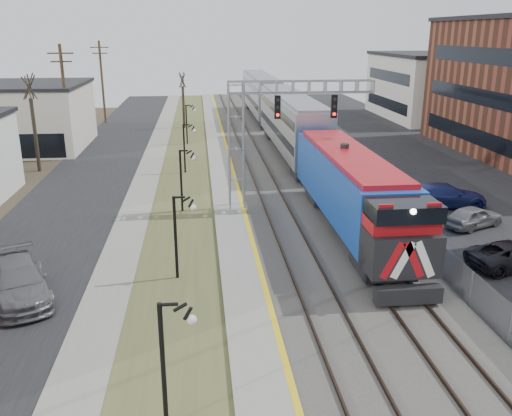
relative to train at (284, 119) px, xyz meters
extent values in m
cube|color=black|center=(-17.00, -11.87, -2.86)|extent=(7.00, 120.00, 0.04)
cube|color=gray|center=(-12.50, -11.87, -2.84)|extent=(2.00, 120.00, 0.08)
cube|color=#49522B|center=(-9.50, -11.87, -2.85)|extent=(4.00, 120.00, 0.06)
cube|color=gray|center=(-6.50, -11.87, -2.76)|extent=(2.00, 120.00, 0.24)
cube|color=#595651|center=(-1.50, -11.87, -2.78)|extent=(8.00, 120.00, 0.20)
cube|color=black|center=(10.50, -11.87, -2.86)|extent=(16.00, 120.00, 0.04)
cube|color=gold|center=(-5.62, -11.87, -2.64)|extent=(0.24, 120.00, 0.01)
cube|color=#2D2119|center=(-4.25, -11.87, -2.61)|extent=(0.08, 120.00, 0.15)
cube|color=#2D2119|center=(-2.75, -11.87, -2.61)|extent=(0.08, 120.00, 0.15)
cube|color=#2D2119|center=(-0.75, -11.87, -2.61)|extent=(0.08, 120.00, 0.15)
cube|color=#2D2119|center=(0.75, -11.87, -2.61)|extent=(0.08, 120.00, 0.15)
cube|color=#1545AA|center=(0.00, -24.19, -0.41)|extent=(3.00, 17.00, 4.25)
cube|color=black|center=(0.00, -32.89, -2.18)|extent=(2.80, 0.50, 0.70)
cube|color=#A6A9B1|center=(0.00, -3.89, 0.13)|extent=(3.00, 22.00, 5.33)
cube|color=#A6A9B1|center=(0.00, 18.91, 0.13)|extent=(3.00, 22.00, 5.33)
cube|color=gray|center=(-6.00, -18.87, 1.12)|extent=(1.00, 1.00, 8.00)
cube|color=gray|center=(-2.00, -18.87, 4.87)|extent=(9.00, 0.80, 0.80)
cube|color=black|center=(-3.50, -19.32, 3.72)|extent=(0.35, 0.25, 1.40)
cube|color=black|center=(0.00, -19.32, 3.72)|extent=(0.35, 0.25, 1.40)
cylinder|color=black|center=(-9.50, -38.87, -0.88)|extent=(0.14, 0.14, 4.00)
cylinder|color=black|center=(-9.50, -28.87, -0.88)|extent=(0.14, 0.14, 4.00)
cylinder|color=black|center=(-9.50, -18.87, -0.88)|extent=(0.14, 0.14, 4.00)
cylinder|color=black|center=(-9.50, -8.87, -0.88)|extent=(0.14, 0.14, 4.00)
cylinder|color=black|center=(-9.50, 3.13, -0.88)|extent=(0.14, 0.14, 4.00)
cylinder|color=#4C3823|center=(-20.00, -1.87, 2.12)|extent=(0.28, 0.28, 10.00)
cylinder|color=#4C3823|center=(-20.00, 18.13, 2.12)|extent=(0.28, 0.28, 10.00)
cube|color=gray|center=(2.70, -11.87, -2.08)|extent=(0.04, 120.00, 1.60)
cube|color=beige|center=(-26.50, 3.13, 0.12)|extent=(14.00, 12.00, 6.00)
cube|color=beige|center=(24.50, 18.13, 1.12)|extent=(16.00, 18.00, 8.00)
cylinder|color=#382D23|center=(-21.50, -6.87, 0.09)|extent=(0.30, 0.30, 5.95)
cylinder|color=#382D23|center=(-10.00, 13.13, -0.43)|extent=(0.30, 0.30, 4.90)
imported|color=navy|center=(7.57, -19.78, -2.12)|extent=(5.37, 2.46, 1.52)
imported|color=gray|center=(7.51, -23.72, -2.24)|extent=(4.09, 2.96, 1.29)
imported|color=slate|center=(-16.13, -30.16, -2.10)|extent=(4.12, 5.86, 1.57)
camera|label=1|loc=(-8.29, -52.06, 8.02)|focal=38.00mm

